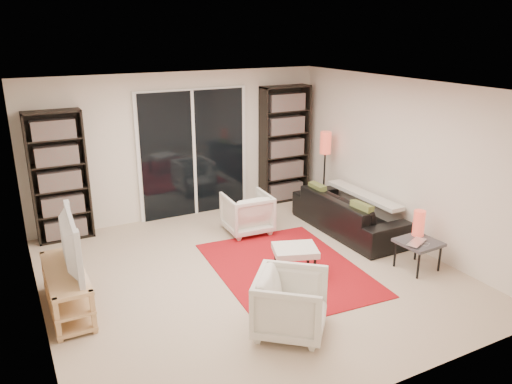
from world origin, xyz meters
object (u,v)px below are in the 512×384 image
ottoman (295,251)px  side_table (418,244)px  armchair_back (247,213)px  armchair_front (291,304)px  bookshelf_right (285,145)px  sofa (349,213)px  tv_stand (67,289)px  bookshelf_left (59,177)px  floor_lamp (325,151)px

ottoman → side_table: (1.54, -0.59, 0.01)m
armchair_back → armchair_front: bearing=76.3°
bookshelf_right → sofa: size_ratio=1.02×
tv_stand → side_table: size_ratio=2.43×
sofa → side_table: sofa is taller
tv_stand → side_table: 4.39m
armchair_back → ottoman: 1.60m
bookshelf_left → bookshelf_right: bookshelf_right is taller
bookshelf_right → tv_stand: bookshelf_right is taller
sofa → bookshelf_right: bearing=4.0°
ottoman → floor_lamp: bearing=47.0°
bookshelf_right → ottoman: bearing=-118.0°
side_table → bookshelf_right: bearing=92.3°
tv_stand → sofa: 4.27m
armchair_front → side_table: armchair_front is taller
bookshelf_right → floor_lamp: (0.35, -0.76, 0.01)m
bookshelf_left → side_table: bearing=-39.1°
ottoman → sofa: bearing=29.8°
armchair_front → ottoman: 1.26m
bookshelf_left → ottoman: bearing=-47.3°
floor_lamp → bookshelf_right: bearing=115.0°
ottoman → side_table: bearing=-20.9°
bookshelf_left → floor_lamp: size_ratio=1.40×
bookshelf_left → floor_lamp: 4.27m
sofa → side_table: (0.00, -1.47, 0.06)m
bookshelf_right → side_table: size_ratio=3.98×
armchair_back → bookshelf_left: bearing=-18.9°
armchair_back → floor_lamp: (1.65, 0.30, 0.74)m
armchair_back → tv_stand: bearing=24.8°
armchair_back → ottoman: (-0.12, -1.59, 0.03)m
side_table → sofa: bearing=90.0°
bookshelf_right → sofa: bearing=-85.7°
bookshelf_left → armchair_front: bookshelf_left is taller
bookshelf_left → bookshelf_right: 3.85m
sofa → floor_lamp: size_ratio=1.48×
bookshelf_right → armchair_front: bookshelf_right is taller
ottoman → floor_lamp: floor_lamp is taller
bookshelf_left → armchair_front: (1.74, -3.69, -0.64)m
bookshelf_left → tv_stand: size_ratio=1.52×
tv_stand → floor_lamp: bearing=17.3°
ottoman → floor_lamp: size_ratio=0.48×
bookshelf_right → sofa: (0.13, -1.76, -0.75)m
armchair_front → floor_lamp: 3.90m
ottoman → bookshelf_right: bearing=62.0°
floor_lamp → sofa: bearing=-102.5°
bookshelf_left → ottoman: (2.44, -2.65, -0.63)m
armchair_front → side_table: size_ratio=1.39×
bookshelf_left → armchair_front: size_ratio=2.66×
sofa → armchair_back: (-1.42, 0.71, 0.02)m
sofa → side_table: bearing=179.8°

